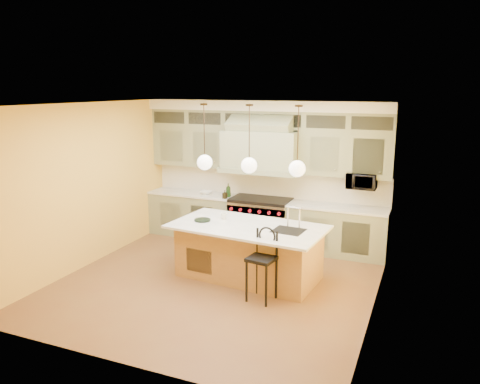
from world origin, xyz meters
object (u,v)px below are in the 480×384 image
at_px(range, 261,221).
at_px(counter_stool, 263,260).
at_px(microwave, 362,181).
at_px(kitchen_island, 249,251).

relative_size(range, counter_stool, 1.08).
xyz_separation_m(counter_stool, microwave, (1.05, 2.52, 0.82)).
bearing_deg(kitchen_island, microwave, 54.46).
xyz_separation_m(range, microwave, (1.95, 0.11, 0.96)).
relative_size(range, microwave, 2.21).
bearing_deg(range, microwave, 3.12).
xyz_separation_m(range, counter_stool, (0.90, -2.41, 0.15)).
distance_m(counter_stool, microwave, 2.85).
distance_m(range, counter_stool, 2.58).
bearing_deg(counter_stool, range, 118.85).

